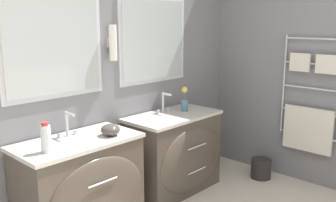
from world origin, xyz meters
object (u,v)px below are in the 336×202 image
(vanity_right, at_px, (175,153))
(waste_bin, at_px, (261,168))
(vanity_left, at_px, (82,188))
(flower_vase, at_px, (185,101))
(amenity_bowl, at_px, (110,130))
(toiletry_bottle, at_px, (46,138))

(vanity_right, distance_m, waste_bin, 1.01)
(vanity_right, bearing_deg, waste_bin, -28.67)
(vanity_left, bearing_deg, vanity_right, 0.00)
(vanity_right, xyz_separation_m, flower_vase, (0.18, 0.04, 0.48))
(vanity_right, distance_m, flower_vase, 0.52)
(waste_bin, bearing_deg, flower_vase, 142.73)
(vanity_right, bearing_deg, amenity_bowl, -175.63)
(vanity_right, relative_size, flower_vase, 3.84)
(vanity_left, bearing_deg, flower_vase, 2.03)
(vanity_left, relative_size, flower_vase, 3.84)
(vanity_right, relative_size, waste_bin, 4.37)
(vanity_left, bearing_deg, toiletry_bottle, -170.33)
(vanity_right, relative_size, amenity_bowl, 6.22)
(toiletry_bottle, xyz_separation_m, waste_bin, (2.22, -0.42, -0.76))
(vanity_right, distance_m, amenity_bowl, 0.94)
(vanity_left, relative_size, waste_bin, 4.37)
(vanity_right, bearing_deg, flower_vase, 13.77)
(flower_vase, bearing_deg, vanity_right, -166.23)
(vanity_left, xyz_separation_m, flower_vase, (1.25, 0.04, 0.48))
(vanity_right, bearing_deg, toiletry_bottle, -177.88)
(vanity_right, height_order, flower_vase, flower_vase)
(waste_bin, bearing_deg, toiletry_bottle, 169.41)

